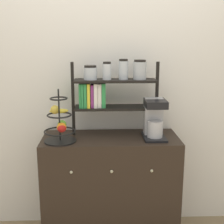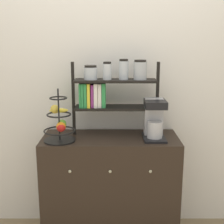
% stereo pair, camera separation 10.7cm
% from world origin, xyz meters
% --- Properties ---
extents(wall_back, '(7.00, 0.05, 2.60)m').
position_xyz_m(wall_back, '(0.00, 0.51, 1.30)').
color(wall_back, silver).
rests_on(wall_back, ground_plane).
extents(sideboard, '(1.12, 0.48, 0.91)m').
position_xyz_m(sideboard, '(0.00, 0.23, 0.45)').
color(sideboard, black).
rests_on(sideboard, ground_plane).
extents(coffee_maker, '(0.18, 0.26, 0.32)m').
position_xyz_m(coffee_maker, '(0.36, 0.22, 1.07)').
color(coffee_maker, black).
rests_on(coffee_maker, sideboard).
extents(fruit_stand, '(0.25, 0.25, 0.42)m').
position_xyz_m(fruit_stand, '(-0.40, 0.15, 1.05)').
color(fruit_stand, black).
rests_on(fruit_stand, sideboard).
extents(shelf_hutch, '(0.72, 0.20, 0.63)m').
position_xyz_m(shelf_hutch, '(-0.02, 0.32, 1.31)').
color(shelf_hutch, black).
rests_on(shelf_hutch, sideboard).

